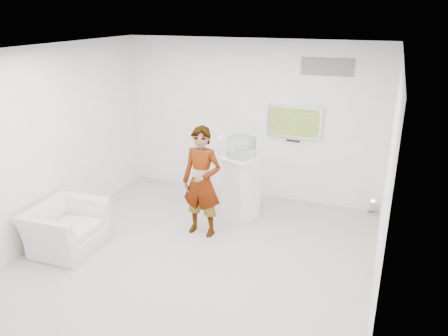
# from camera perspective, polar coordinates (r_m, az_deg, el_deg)

# --- Properties ---
(room) EXTENTS (5.01, 5.01, 3.00)m
(room) POSITION_cam_1_polar(r_m,az_deg,el_deg) (6.10, -3.57, 1.04)
(room) COLOR beige
(room) RESTS_ON ground
(tv) EXTENTS (1.00, 0.08, 0.60)m
(tv) POSITION_cam_1_polar(r_m,az_deg,el_deg) (8.09, 9.21, 5.97)
(tv) COLOR silver
(tv) RESTS_ON room
(logo_decal) EXTENTS (0.90, 0.02, 0.30)m
(logo_decal) POSITION_cam_1_polar(r_m,az_deg,el_deg) (7.86, 13.33, 12.72)
(logo_decal) COLOR slate
(logo_decal) RESTS_ON room
(person) EXTENTS (0.68, 0.46, 1.80)m
(person) POSITION_cam_1_polar(r_m,az_deg,el_deg) (6.94, -2.92, -1.83)
(person) COLOR white
(person) RESTS_ON room
(armchair) EXTENTS (0.97, 1.10, 0.70)m
(armchair) POSITION_cam_1_polar(r_m,az_deg,el_deg) (7.13, -19.98, -7.32)
(armchair) COLOR white
(armchair) RESTS_ON room
(pedestal) EXTENTS (0.72, 0.72, 1.12)m
(pedestal) POSITION_cam_1_polar(r_m,az_deg,el_deg) (7.61, 2.16, -2.58)
(pedestal) COLOR white
(pedestal) RESTS_ON room
(floor_uplight) EXTENTS (0.17, 0.17, 0.27)m
(floor_uplight) POSITION_cam_1_polar(r_m,az_deg,el_deg) (8.32, 18.80, -4.84)
(floor_uplight) COLOR silver
(floor_uplight) RESTS_ON room
(vitrine) EXTENTS (0.46, 0.46, 0.36)m
(vitrine) POSITION_cam_1_polar(r_m,az_deg,el_deg) (7.35, 2.24, 2.73)
(vitrine) COLOR white
(vitrine) RESTS_ON pedestal
(console) EXTENTS (0.15, 0.16, 0.23)m
(console) POSITION_cam_1_polar(r_m,az_deg,el_deg) (7.37, 2.23, 2.27)
(console) COLOR white
(console) RESTS_ON pedestal
(wii_remote) EXTENTS (0.04, 0.15, 0.04)m
(wii_remote) POSITION_cam_1_polar(r_m,az_deg,el_deg) (6.73, -0.54, 3.98)
(wii_remote) COLOR white
(wii_remote) RESTS_ON person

